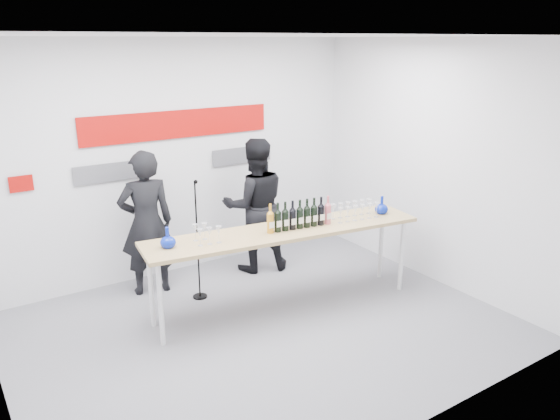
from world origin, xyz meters
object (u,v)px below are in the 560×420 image
(presenter_left, at_px, (146,223))
(presenter_right, at_px, (255,205))
(tasting_table, at_px, (285,235))
(mic_stand, at_px, (199,263))

(presenter_left, height_order, presenter_right, presenter_right)
(tasting_table, relative_size, presenter_left, 1.83)
(presenter_left, height_order, mic_stand, presenter_left)
(presenter_left, bearing_deg, presenter_right, -174.89)
(presenter_left, relative_size, mic_stand, 1.20)
(tasting_table, height_order, presenter_left, presenter_left)
(presenter_right, height_order, mic_stand, presenter_right)
(tasting_table, distance_m, mic_stand, 1.13)
(presenter_right, bearing_deg, tasting_table, 93.21)
(presenter_left, bearing_deg, mic_stand, 140.06)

